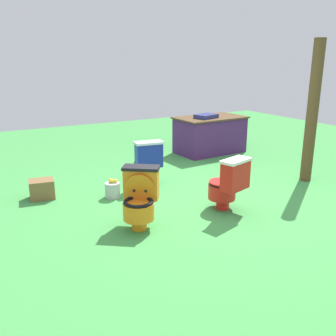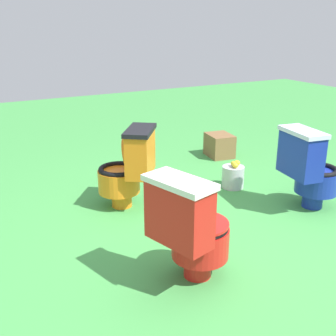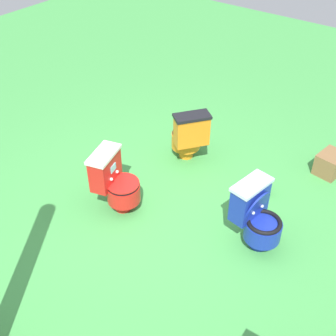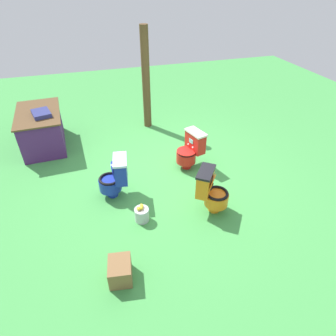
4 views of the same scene
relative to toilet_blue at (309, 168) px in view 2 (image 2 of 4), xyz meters
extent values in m
plane|color=#429947|center=(0.39, -1.00, -0.37)|extent=(14.00, 14.00, 0.00)
cylinder|color=#192D9E|center=(0.01, 0.07, -0.30)|extent=(0.21, 0.21, 0.14)
cylinder|color=#192D9E|center=(0.01, 0.09, -0.13)|extent=(0.42, 0.42, 0.20)
torus|color=black|center=(0.01, 0.09, -0.02)|extent=(0.41, 0.41, 0.04)
cylinder|color=silver|center=(0.01, 0.09, -0.07)|extent=(0.28, 0.28, 0.01)
cube|color=#192D9E|center=(-0.02, -0.11, 0.13)|extent=(0.44, 0.25, 0.37)
cube|color=silver|center=(-0.02, -0.11, 0.33)|extent=(0.46, 0.28, 0.04)
cube|color=#8CE0E5|center=(0.00, -0.01, 0.18)|extent=(0.11, 0.03, 0.08)
cylinder|color=#192D9E|center=(0.00, -0.01, 0.12)|extent=(0.36, 0.15, 0.35)
sphere|color=silver|center=(-0.07, 0.01, 0.08)|extent=(0.04, 0.04, 0.04)
sphere|color=silver|center=(0.07, -0.01, 0.08)|extent=(0.04, 0.04, 0.04)
cylinder|color=orange|center=(-0.82, -1.43, -0.30)|extent=(0.25, 0.25, 0.14)
cylinder|color=orange|center=(-0.83, -1.44, -0.13)|extent=(0.52, 0.52, 0.20)
torus|color=black|center=(-0.83, -1.44, -0.02)|extent=(0.50, 0.50, 0.04)
cylinder|color=black|center=(-0.83, -1.44, -0.07)|extent=(0.34, 0.34, 0.01)
cube|color=orange|center=(-0.71, -1.28, 0.13)|extent=(0.44, 0.40, 0.37)
cube|color=black|center=(-0.71, -1.28, 0.33)|extent=(0.48, 0.43, 0.04)
cube|color=#8CE0E5|center=(-0.77, -1.36, 0.18)|extent=(0.09, 0.07, 0.08)
cylinder|color=orange|center=(-0.77, -1.36, 0.12)|extent=(0.33, 0.28, 0.35)
sphere|color=black|center=(-0.72, -1.41, 0.08)|extent=(0.04, 0.04, 0.04)
sphere|color=black|center=(-0.83, -1.32, 0.08)|extent=(0.04, 0.04, 0.04)
cylinder|color=red|center=(0.43, -1.41, -0.30)|extent=(0.22, 0.22, 0.14)
cylinder|color=red|center=(0.43, -1.39, -0.13)|extent=(0.46, 0.46, 0.20)
torus|color=black|center=(0.43, -1.39, -0.02)|extent=(0.44, 0.44, 0.04)
cylinder|color=white|center=(0.43, -1.39, -0.07)|extent=(0.30, 0.30, 0.01)
cube|color=red|center=(0.48, -1.59, 0.13)|extent=(0.45, 0.30, 0.37)
cube|color=white|center=(0.48, -1.59, 0.33)|extent=(0.48, 0.33, 0.04)
cube|color=#8CE0E5|center=(0.45, -1.49, 0.18)|extent=(0.11, 0.04, 0.08)
cylinder|color=red|center=(0.43, -1.39, 0.00)|extent=(0.45, 0.45, 0.02)
sphere|color=white|center=(0.38, -1.50, 0.08)|extent=(0.04, 0.04, 0.04)
sphere|color=white|center=(0.52, -1.47, 0.08)|extent=(0.04, 0.04, 0.04)
cube|color=brown|center=(-1.60, 0.19, -0.24)|extent=(0.38, 0.33, 0.28)
cylinder|color=#B7B7BF|center=(-0.70, -0.28, -0.26)|extent=(0.22, 0.22, 0.22)
ellipsoid|color=yellow|center=(-0.66, -0.29, -0.12)|extent=(0.07, 0.05, 0.05)
ellipsoid|color=yellow|center=(-0.71, -0.23, -0.12)|extent=(0.07, 0.05, 0.05)
ellipsoid|color=yellow|center=(-0.70, -0.28, -0.12)|extent=(0.07, 0.05, 0.05)
camera|label=1|loc=(-2.52, -5.11, 1.58)|focal=39.70mm
camera|label=2|loc=(2.42, -2.71, 1.22)|focal=44.79mm
camera|label=3|loc=(3.04, 1.20, 3.03)|focal=46.96mm
camera|label=4|loc=(-3.81, 0.25, 2.81)|focal=30.47mm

